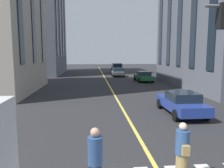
% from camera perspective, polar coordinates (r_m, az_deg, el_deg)
% --- Properties ---
extents(lane_centre_line, '(80.00, 0.16, 0.01)m').
position_cam_1_polar(lane_centre_line, '(23.84, -0.31, -1.10)').
color(lane_centre_line, '#D8C64C').
rests_on(lane_centre_line, ground_plane).
extents(car_blue_near, '(4.40, 1.95, 1.37)m').
position_cam_1_polar(car_blue_near, '(14.16, 17.27, -4.56)').
color(car_blue_near, navy).
rests_on(car_blue_near, ground_plane).
extents(car_grey_mid, '(3.90, 1.89, 1.40)m').
position_cam_1_polar(car_grey_mid, '(36.87, 1.45, 3.06)').
color(car_grey_mid, slate).
rests_on(car_grey_mid, ground_plane).
extents(car_blue_trailing, '(4.70, 2.14, 1.88)m').
position_cam_1_polar(car_blue_trailing, '(43.58, 1.27, 4.11)').
color(car_blue_trailing, navy).
rests_on(car_blue_trailing, ground_plane).
extents(car_green_far, '(4.40, 1.95, 1.37)m').
position_cam_1_polar(car_green_far, '(30.16, 8.06, 1.99)').
color(car_green_far, '#1E6038').
rests_on(car_green_far, ground_plane).
extents(pedestrian_near, '(0.38, 0.38, 1.80)m').
position_cam_1_polar(pedestrian_near, '(5.97, -4.28, -19.25)').
color(pedestrian_near, black).
rests_on(pedestrian_near, ground_plane).
extents(pedestrian_companion, '(0.50, 0.38, 1.72)m').
position_cam_1_polar(pedestrian_companion, '(6.86, 17.45, -16.25)').
color(pedestrian_companion, '#997F4C').
rests_on(pedestrian_companion, ground_plane).
extents(building_left_near, '(14.82, 10.33, 22.86)m').
position_cam_1_polar(building_left_near, '(44.74, -19.74, 17.22)').
color(building_left_near, '#565B66').
rests_on(building_left_near, ground_plane).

